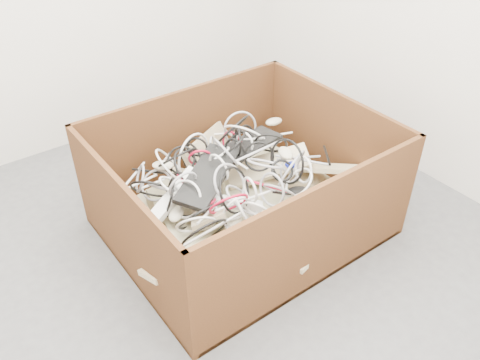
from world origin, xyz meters
TOP-DOWN VIEW (x-y plane):
  - ground at (0.00, 0.00)m, footprint 3.00×3.00m
  - room_shell at (0.00, 0.00)m, footprint 3.04×3.04m
  - cardboard_box at (0.26, 0.11)m, footprint 1.32×1.10m
  - keyboard_pile at (0.27, 0.11)m, footprint 1.33×1.07m
  - mice_scatter at (0.35, 0.09)m, footprint 1.02×0.86m
  - power_strip_left at (-0.08, 0.16)m, footprint 0.33×0.18m
  - power_strip_right at (0.12, -0.04)m, footprint 0.25×0.20m
  - vga_plug at (0.54, 0.04)m, footprint 0.05×0.05m
  - cable_tangle at (0.18, 0.13)m, footprint 1.09×0.94m

SIDE VIEW (x-z plane):
  - ground at x=0.00m, z-range 0.00..0.00m
  - cardboard_box at x=0.26m, z-range -0.17..0.46m
  - keyboard_pile at x=0.27m, z-range 0.11..0.43m
  - power_strip_right at x=0.12m, z-range 0.29..0.38m
  - vga_plug at x=0.54m, z-range 0.33..0.35m
  - mice_scatter at x=0.35m, z-range 0.24..0.46m
  - power_strip_left at x=-0.08m, z-range 0.29..0.43m
  - cable_tangle at x=0.18m, z-range 0.18..0.61m
  - room_shell at x=0.00m, z-range 0.00..2.50m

